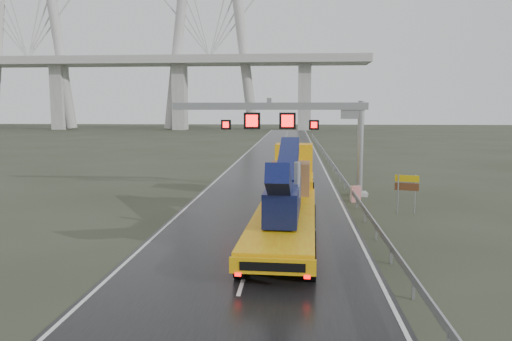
# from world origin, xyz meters

# --- Properties ---
(ground) EXTENTS (400.00, 400.00, 0.00)m
(ground) POSITION_xyz_m (0.00, 0.00, 0.00)
(ground) COLOR #2F3424
(ground) RESTS_ON ground
(road) EXTENTS (11.00, 200.00, 0.02)m
(road) POSITION_xyz_m (0.00, 40.00, 0.01)
(road) COLOR black
(road) RESTS_ON ground
(guardrail) EXTENTS (0.20, 140.00, 1.40)m
(guardrail) POSITION_xyz_m (6.10, 30.00, 0.70)
(guardrail) COLOR gray
(guardrail) RESTS_ON ground
(sign_gantry) EXTENTS (14.90, 1.20, 7.42)m
(sign_gantry) POSITION_xyz_m (2.10, 17.99, 5.61)
(sign_gantry) COLOR #9E9D99
(sign_gantry) RESTS_ON ground
(heavy_haul_truck) EXTENTS (3.81, 20.86, 4.87)m
(heavy_haul_truck) POSITION_xyz_m (1.64, 9.51, 1.89)
(heavy_haul_truck) COLOR yellow
(heavy_haul_truck) RESTS_ON ground
(exit_sign_pair) EXTENTS (1.43, 0.48, 2.52)m
(exit_sign_pair) POSITION_xyz_m (9.00, 11.55, 1.76)
(exit_sign_pair) COLOR gray
(exit_sign_pair) RESTS_ON ground
(striped_barrier) EXTENTS (0.73, 0.47, 1.15)m
(striped_barrier) POSITION_xyz_m (6.32, 15.44, 0.58)
(striped_barrier) COLOR red
(striped_barrier) RESTS_ON ground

